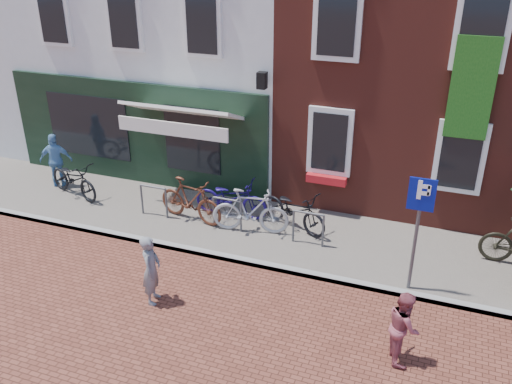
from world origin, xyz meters
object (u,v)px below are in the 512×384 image
(boy, at_px, (403,326))
(bicycle_1, at_px, (190,200))
(cafe_person, at_px, (56,160))
(parking_sign, at_px, (419,216))
(bicycle_2, at_px, (231,198))
(woman, at_px, (151,270))
(bicycle_3, at_px, (250,211))
(bicycle_0, at_px, (74,179))
(bicycle_4, at_px, (294,209))

(boy, height_order, bicycle_1, boy)
(cafe_person, xyz_separation_m, bicycle_1, (4.44, -0.56, -0.21))
(boy, bearing_deg, bicycle_1, 43.63)
(cafe_person, bearing_deg, bicycle_1, 149.77)
(parking_sign, height_order, bicycle_2, parking_sign)
(woman, bearing_deg, boy, -102.98)
(parking_sign, bearing_deg, woman, -156.52)
(boy, bearing_deg, cafe_person, 52.74)
(boy, height_order, bicycle_3, boy)
(cafe_person, relative_size, bicycle_2, 0.81)
(woman, xyz_separation_m, cafe_person, (-5.16, 3.67, 0.14))
(woman, bearing_deg, bicycle_1, -0.52)
(boy, distance_m, bicycle_3, 4.92)
(parking_sign, distance_m, bicycle_0, 9.15)
(parking_sign, height_order, bicycle_4, parking_sign)
(boy, xyz_separation_m, bicycle_2, (-4.64, 3.63, -0.07))
(parking_sign, relative_size, bicycle_4, 1.28)
(bicycle_2, bearing_deg, woman, 176.71)
(cafe_person, distance_m, bicycle_2, 5.28)
(woman, bearing_deg, bicycle_4, -39.88)
(parking_sign, xyz_separation_m, bicycle_4, (-2.90, 1.58, -1.16))
(parking_sign, xyz_separation_m, bicycle_2, (-4.56, 1.65, -1.16))
(woman, xyz_separation_m, bicycle_1, (-0.72, 3.11, -0.07))
(parking_sign, bearing_deg, bicycle_3, 164.72)
(boy, distance_m, bicycle_0, 9.62)
(cafe_person, height_order, bicycle_2, cafe_person)
(woman, bearing_deg, bicycle_2, -15.44)
(bicycle_1, bearing_deg, parking_sign, -89.92)
(boy, xyz_separation_m, bicycle_3, (-3.88, 3.02, -0.01))
(boy, bearing_deg, bicycle_3, 34.88)
(cafe_person, xyz_separation_m, bicycle_4, (6.94, -0.06, -0.27))
(parking_sign, bearing_deg, bicycle_4, 151.44)
(cafe_person, relative_size, bicycle_1, 0.83)
(cafe_person, height_order, bicycle_0, cafe_person)
(woman, bearing_deg, parking_sign, -80.13)
(bicycle_3, distance_m, bicycle_4, 1.06)
(bicycle_1, height_order, bicycle_4, bicycle_1)
(bicycle_1, distance_m, bicycle_4, 2.56)
(woman, xyz_separation_m, boy, (4.75, 0.05, -0.06))
(cafe_person, bearing_deg, bicycle_4, 156.52)
(parking_sign, height_order, boy, parking_sign)
(parking_sign, bearing_deg, bicycle_2, 160.10)
(woman, distance_m, cafe_person, 6.33)
(bicycle_1, relative_size, bicycle_2, 0.97)
(bicycle_1, bearing_deg, boy, -107.85)
(bicycle_3, bearing_deg, cafe_person, 74.12)
(woman, distance_m, bicycle_4, 4.03)
(boy, relative_size, bicycle_0, 0.70)
(parking_sign, distance_m, bicycle_3, 4.10)
(woman, relative_size, bicycle_2, 0.76)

